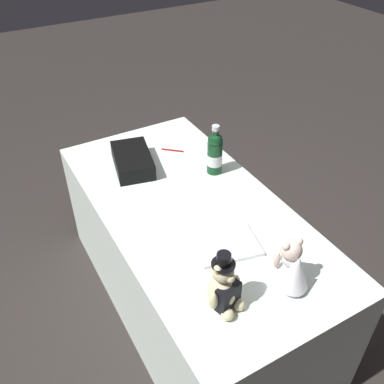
{
  "coord_description": "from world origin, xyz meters",
  "views": [
    {
      "loc": [
        -1.46,
        0.83,
        2.14
      ],
      "look_at": [
        0.0,
        0.0,
        0.84
      ],
      "focal_mm": 39.94,
      "sensor_mm": 36.0,
      "label": 1
    }
  ],
  "objects_px": {
    "champagne_bottle": "(215,153)",
    "gift_case_black": "(133,160)",
    "teddy_bear_bride": "(291,267)",
    "guestbook": "(226,244)",
    "teddy_bear_groom": "(224,288)",
    "signing_pen": "(172,150)"
  },
  "relations": [
    {
      "from": "champagne_bottle",
      "to": "gift_case_black",
      "type": "bearing_deg",
      "value": 55.27
    },
    {
      "from": "teddy_bear_groom",
      "to": "teddy_bear_bride",
      "type": "relative_size",
      "value": 1.19
    },
    {
      "from": "champagne_bottle",
      "to": "gift_case_black",
      "type": "relative_size",
      "value": 0.79
    },
    {
      "from": "signing_pen",
      "to": "teddy_bear_groom",
      "type": "bearing_deg",
      "value": 162.57
    },
    {
      "from": "teddy_bear_groom",
      "to": "gift_case_black",
      "type": "distance_m",
      "value": 1.08
    },
    {
      "from": "teddy_bear_groom",
      "to": "signing_pen",
      "type": "height_order",
      "value": "teddy_bear_groom"
    },
    {
      "from": "teddy_bear_bride",
      "to": "signing_pen",
      "type": "xyz_separation_m",
      "value": [
        1.16,
        -0.06,
        -0.1
      ]
    },
    {
      "from": "gift_case_black",
      "to": "champagne_bottle",
      "type": "bearing_deg",
      "value": -124.73
    },
    {
      "from": "teddy_bear_bride",
      "to": "gift_case_black",
      "type": "height_order",
      "value": "teddy_bear_bride"
    },
    {
      "from": "gift_case_black",
      "to": "signing_pen",
      "type": "bearing_deg",
      "value": -80.16
    },
    {
      "from": "signing_pen",
      "to": "champagne_bottle",
      "type": "bearing_deg",
      "value": -160.74
    },
    {
      "from": "teddy_bear_groom",
      "to": "guestbook",
      "type": "xyz_separation_m",
      "value": [
        0.27,
        -0.2,
        -0.09
      ]
    },
    {
      "from": "teddy_bear_groom",
      "to": "signing_pen",
      "type": "relative_size",
      "value": 2.48
    },
    {
      "from": "teddy_bear_groom",
      "to": "guestbook",
      "type": "bearing_deg",
      "value": -35.62
    },
    {
      "from": "teddy_bear_groom",
      "to": "champagne_bottle",
      "type": "distance_m",
      "value": 0.93
    },
    {
      "from": "teddy_bear_bride",
      "to": "guestbook",
      "type": "relative_size",
      "value": 0.83
    },
    {
      "from": "teddy_bear_bride",
      "to": "champagne_bottle",
      "type": "xyz_separation_m",
      "value": [
        0.85,
        -0.17,
        0.03
      ]
    },
    {
      "from": "gift_case_black",
      "to": "guestbook",
      "type": "bearing_deg",
      "value": -171.58
    },
    {
      "from": "gift_case_black",
      "to": "guestbook",
      "type": "distance_m",
      "value": 0.81
    },
    {
      "from": "teddy_bear_bride",
      "to": "guestbook",
      "type": "height_order",
      "value": "teddy_bear_bride"
    },
    {
      "from": "champagne_bottle",
      "to": "guestbook",
      "type": "relative_size",
      "value": 1.03
    },
    {
      "from": "teddy_bear_groom",
      "to": "teddy_bear_bride",
      "type": "xyz_separation_m",
      "value": [
        -0.04,
        -0.3,
        -0.0
      ]
    }
  ]
}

